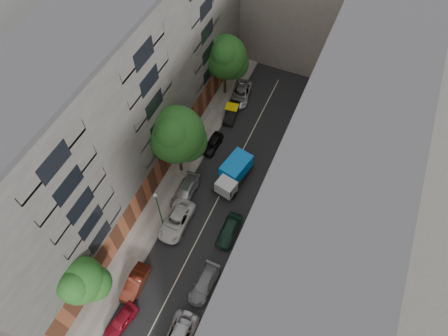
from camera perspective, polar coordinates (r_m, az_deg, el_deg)
The scene contains 21 objects.
ground at distance 45.80m, azimuth -0.28°, elevation -3.29°, with size 120.00×120.00×0.00m, color #4C4C49.
road_surface at distance 45.79m, azimuth -0.28°, elevation -3.28°, with size 8.00×44.00×0.02m, color black.
sidewalk_left at distance 47.21m, azimuth -6.41°, elevation -0.94°, with size 3.00×44.00×0.15m, color gray.
sidewalk_right at distance 44.90m, azimuth 6.19°, elevation -5.61°, with size 3.00×44.00×0.15m, color gray.
building_left at distance 41.79m, azimuth -14.47°, elevation 9.14°, with size 8.00×44.00×20.00m, color #484543.
building_right at distance 36.37m, azimuth 15.74°, elevation -0.93°, with size 8.00×44.00×20.00m, color tan.
tarp_truck at distance 45.41m, azimuth 1.36°, elevation -0.75°, with size 3.27×5.97×2.58m.
car_left_0 at distance 40.79m, azimuth -14.48°, elevation -20.39°, with size 1.50×3.73×1.27m, color maroon.
car_left_1 at distance 41.49m, azimuth -12.55°, elevation -15.75°, with size 1.45×4.16×1.37m, color #4C190F.
car_left_2 at distance 43.41m, azimuth -6.81°, elevation -7.51°, with size 2.47×5.36×1.49m, color silver.
car_left_3 at distance 45.11m, azimuth -5.61°, elevation -3.44°, with size 1.97×4.85×1.41m, color #B1B2B6.
car_left_4 at distance 48.91m, azimuth -1.63°, elevation 3.49°, with size 1.50×3.73×1.27m, color black.
car_left_5 at distance 52.16m, azimuth 1.11°, elevation 7.94°, with size 1.42×4.08×1.35m, color black.
car_left_6 at distance 54.50m, azimuth 2.45°, elevation 10.58°, with size 2.36×5.12×1.42m, color #B8B7BC.
car_right_1 at distance 40.63m, azimuth -2.87°, elevation -16.23°, with size 1.81×4.44×1.29m, color slate.
car_right_2 at distance 42.63m, azimuth 0.70°, elevation -8.92°, with size 1.73×4.30×1.47m, color black.
tree_near at distance 38.11m, azimuth -19.75°, elevation -15.10°, with size 4.66×4.28×7.29m.
tree_mid at distance 42.31m, azimuth -6.82°, elevation 4.51°, with size 6.32×6.19×9.77m.
tree_far at distance 51.29m, azimuth 0.19°, elevation 15.35°, with size 5.74×5.53×8.99m.
lamp_post at distance 40.82m, azimuth -9.38°, elevation -5.42°, with size 0.36×0.36×6.14m.
pedestrian at distance 46.56m, azimuth 9.28°, elevation -0.83°, with size 0.57×0.37×1.55m, color black.
Camera 1 is at (9.64, -21.63, 39.21)m, focal length 32.00 mm.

